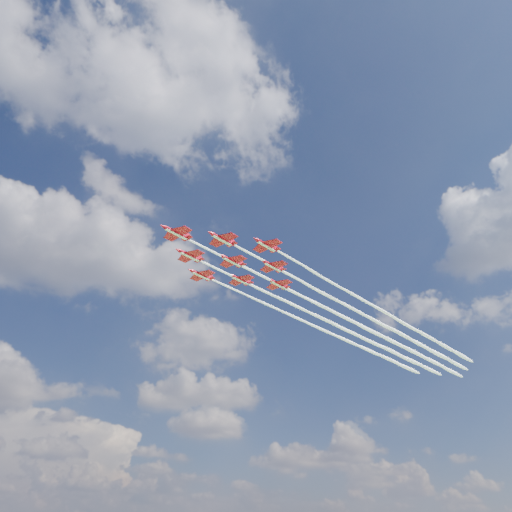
% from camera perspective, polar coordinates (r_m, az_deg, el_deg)
% --- Properties ---
extents(jet_lead, '(133.14, 86.41, 2.49)m').
position_cam_1_polar(jet_lead, '(183.76, 9.38, -6.58)').
color(jet_lead, red).
extents(jet_row2_port, '(133.14, 86.41, 2.49)m').
position_cam_1_polar(jet_row2_port, '(188.95, 12.85, -6.88)').
color(jet_row2_port, red).
extents(jet_row2_starb, '(133.14, 86.41, 2.49)m').
position_cam_1_polar(jet_row2_starb, '(195.28, 9.49, -7.96)').
color(jet_row2_starb, red).
extents(jet_row3_port, '(133.14, 86.41, 2.49)m').
position_cam_1_polar(jet_row3_port, '(194.79, 16.13, -7.13)').
color(jet_row3_port, red).
extents(jet_row3_centre, '(133.14, 86.41, 2.49)m').
position_cam_1_polar(jet_row3_centre, '(200.50, 12.77, -8.20)').
color(jet_row3_centre, red).
extents(jet_row3_starb, '(133.14, 86.41, 2.49)m').
position_cam_1_polar(jet_row3_starb, '(206.91, 9.58, -9.18)').
color(jet_row3_starb, red).
extents(jet_row4_port, '(133.14, 86.41, 2.49)m').
position_cam_1_polar(jet_row4_port, '(206.32, 15.88, -8.41)').
color(jet_row4_port, red).
extents(jet_row4_starb, '(133.14, 86.41, 2.49)m').
position_cam_1_polar(jet_row4_starb, '(212.14, 12.69, -9.38)').
color(jet_row4_starb, red).
extents(jet_tail, '(133.14, 86.41, 2.49)m').
position_cam_1_polar(jet_tail, '(217.95, 15.64, -9.54)').
color(jet_tail, red).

